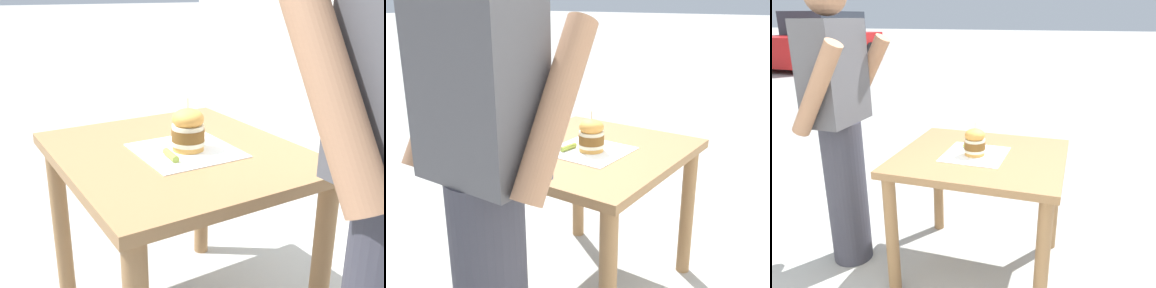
{
  "view_description": "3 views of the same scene",
  "coord_description": "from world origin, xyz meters",
  "views": [
    {
      "loc": [
        0.72,
        1.32,
        1.28
      ],
      "look_at": [
        0.0,
        0.1,
        0.79
      ],
      "focal_mm": 42.0,
      "sensor_mm": 36.0,
      "label": 1
    },
    {
      "loc": [
        -1.09,
        1.66,
        1.41
      ],
      "look_at": [
        0.0,
        0.1,
        0.79
      ],
      "focal_mm": 42.0,
      "sensor_mm": 36.0,
      "label": 2
    },
    {
      "loc": [
        -1.89,
        -0.49,
        1.47
      ],
      "look_at": [
        0.0,
        0.1,
        0.79
      ],
      "focal_mm": 35.0,
      "sensor_mm": 36.0,
      "label": 3
    }
  ],
  "objects": [
    {
      "name": "patio_table",
      "position": [
        0.0,
        0.0,
        0.6
      ],
      "size": [
        0.81,
        0.92,
        0.74
      ],
      "color": "olive",
      "rests_on": "ground"
    },
    {
      "name": "serving_paper",
      "position": [
        -0.02,
        0.03,
        0.74
      ],
      "size": [
        0.34,
        0.34,
        0.0
      ],
      "primitive_type": "cube",
      "rotation": [
        0.0,
        0.0,
        -0.02
      ],
      "color": "white",
      "rests_on": "patio_table"
    },
    {
      "name": "sandwich",
      "position": [
        -0.03,
        0.03,
        0.82
      ],
      "size": [
        0.12,
        0.12,
        0.19
      ],
      "color": "gold",
      "rests_on": "serving_paper"
    },
    {
      "name": "pickle_spear",
      "position": [
        0.07,
        0.08,
        0.76
      ],
      "size": [
        0.03,
        0.09,
        0.02
      ],
      "primitive_type": "cylinder",
      "rotation": [
        0.0,
        1.57,
        1.47
      ],
      "color": "#8EA83D",
      "rests_on": "serving_paper"
    }
  ]
}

